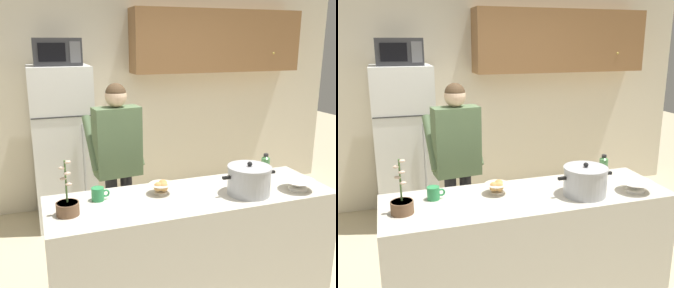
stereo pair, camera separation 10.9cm
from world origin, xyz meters
TOP-DOWN VIEW (x-y plane):
  - back_wall_unit at (0.28, 2.25)m, footprint 6.00×0.48m
  - kitchen_island at (0.00, 0.00)m, footprint 2.13×0.68m
  - refrigerator at (-0.77, 1.85)m, footprint 0.64×0.68m
  - microwave at (-0.77, 1.83)m, footprint 0.48×0.37m
  - person_near_pot at (-0.36, 0.94)m, footprint 0.54×0.46m
  - cooking_pot at (0.40, -0.12)m, footprint 0.43×0.32m
  - coffee_mug at (-0.68, 0.13)m, footprint 0.13×0.09m
  - bread_bowl at (-0.22, 0.09)m, footprint 0.18×0.18m
  - empty_bowl at (0.79, -0.18)m, footprint 0.26×0.26m
  - bottle_near_edge at (0.71, 0.14)m, footprint 0.07×0.07m
  - potted_orchid at (-0.90, -0.04)m, footprint 0.15×0.15m

SIDE VIEW (x-z plane):
  - kitchen_island at x=0.00m, z-range 0.00..0.92m
  - refrigerator at x=-0.77m, z-range 0.00..1.77m
  - empty_bowl at x=0.79m, z-range 0.93..1.01m
  - coffee_mug at x=-0.68m, z-range 0.92..1.02m
  - bread_bowl at x=-0.22m, z-range 0.92..1.02m
  - potted_orchid at x=-0.90m, z-range 0.80..1.17m
  - bottle_near_edge at x=0.71m, z-range 0.92..1.12m
  - cooking_pot at x=0.40m, z-range 0.90..1.15m
  - person_near_pot at x=-0.36m, z-range 0.21..1.87m
  - back_wall_unit at x=0.28m, z-range 0.17..2.77m
  - microwave at x=-0.77m, z-range 1.77..2.05m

